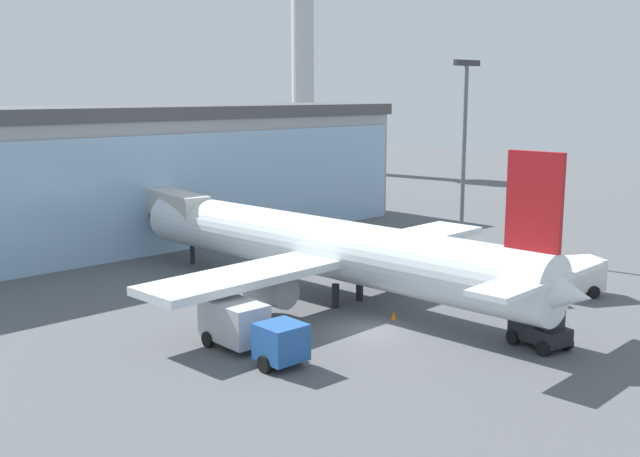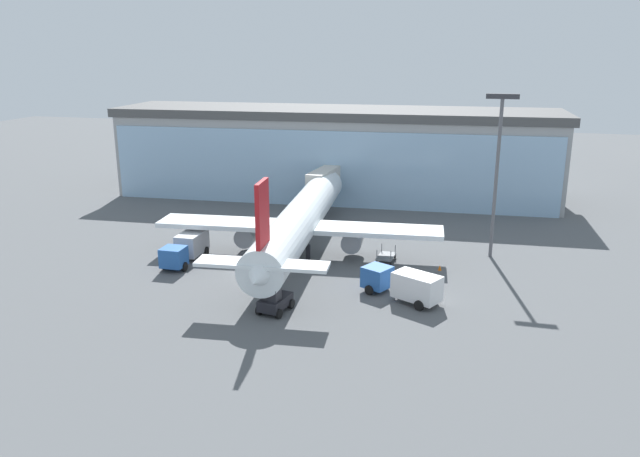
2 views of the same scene
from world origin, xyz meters
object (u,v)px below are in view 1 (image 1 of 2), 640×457
(fuel_truck, at_px, (555,276))
(baggage_cart, at_px, (420,271))
(pushback_tug, at_px, (542,331))
(airplane, at_px, (324,248))
(catering_truck, at_px, (248,328))
(safety_cone_nose, at_px, (394,315))
(jet_bridge, at_px, (168,206))
(safety_cone_wingtip, at_px, (479,267))
(apron_light_mast, at_px, (464,138))
(control_tower, at_px, (303,39))

(fuel_truck, bearing_deg, baggage_cart, -45.86)
(pushback_tug, bearing_deg, baggage_cart, -15.20)
(fuel_truck, bearing_deg, airplane, -12.89)
(catering_truck, distance_m, safety_cone_nose, 10.67)
(baggage_cart, bearing_deg, catering_truck, 108.29)
(jet_bridge, height_order, safety_cone_wingtip, jet_bridge)
(jet_bridge, xyz_separation_m, safety_cone_wingtip, (16.45, -20.59, -4.21))
(safety_cone_wingtip, bearing_deg, catering_truck, -171.63)
(apron_light_mast, relative_size, safety_cone_wingtip, 30.63)
(baggage_cart, bearing_deg, safety_cone_wingtip, -100.47)
(catering_truck, distance_m, fuel_truck, 23.37)
(catering_truck, relative_size, safety_cone_nose, 13.32)
(apron_light_mast, relative_size, baggage_cart, 5.81)
(airplane, distance_m, pushback_tug, 16.10)
(control_tower, bearing_deg, airplane, -128.86)
(fuel_truck, relative_size, pushback_tug, 2.17)
(control_tower, height_order, fuel_truck, control_tower)
(jet_bridge, distance_m, airplane, 18.69)
(jet_bridge, xyz_separation_m, baggage_cart, (10.86, -19.17, -3.98))
(pushback_tug, distance_m, safety_cone_nose, 9.41)
(catering_truck, height_order, baggage_cart, catering_truck)
(control_tower, distance_m, catering_truck, 103.33)
(catering_truck, bearing_deg, safety_cone_nose, 84.45)
(control_tower, xyz_separation_m, apron_light_mast, (-36.54, -66.10, -13.51))
(jet_bridge, distance_m, catering_truck, 26.14)
(jet_bridge, xyz_separation_m, airplane, (1.52, -18.60, -0.91))
(control_tower, bearing_deg, fuel_truck, -118.72)
(control_tower, height_order, baggage_cart, control_tower)
(jet_bridge, distance_m, apron_light_mast, 26.55)
(apron_light_mast, xyz_separation_m, safety_cone_wingtip, (-4.84, -5.75, -9.85))
(apron_light_mast, relative_size, pushback_tug, 4.87)
(catering_truck, bearing_deg, fuel_truck, 77.92)
(airplane, relative_size, pushback_tug, 11.24)
(catering_truck, bearing_deg, safety_cone_wingtip, 97.67)
(jet_bridge, distance_m, fuel_truck, 32.24)
(apron_light_mast, distance_m, catering_truck, 32.94)
(fuel_truck, distance_m, pushback_tug, 11.37)
(jet_bridge, height_order, apron_light_mast, apron_light_mast)
(airplane, bearing_deg, control_tower, -43.93)
(control_tower, xyz_separation_m, fuel_truck, (-43.96, -80.21, -22.17))
(baggage_cart, xyz_separation_m, safety_cone_wingtip, (5.58, -1.41, -0.23))
(jet_bridge, xyz_separation_m, fuel_truck, (13.87, -28.95, -3.02))
(apron_light_mast, bearing_deg, control_tower, 61.07)
(catering_truck, distance_m, safety_cone_wingtip, 25.79)
(control_tower, relative_size, baggage_cart, 13.54)
(jet_bridge, relative_size, baggage_cart, 4.03)
(control_tower, distance_m, apron_light_mast, 76.73)
(apron_light_mast, distance_m, fuel_truck, 18.14)
(control_tower, distance_m, safety_cone_nose, 97.82)
(jet_bridge, height_order, pushback_tug, jet_bridge)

